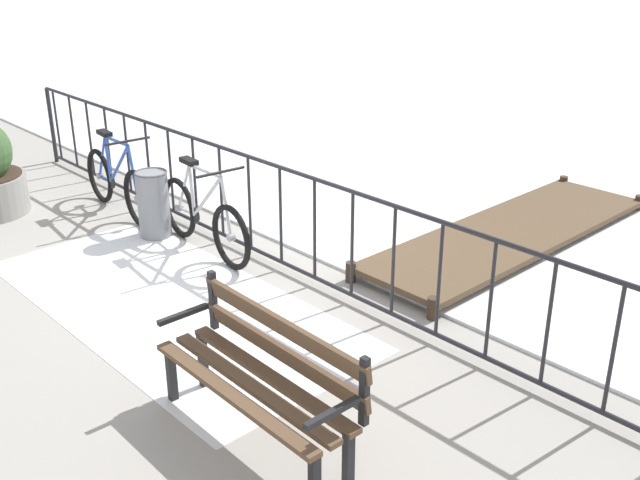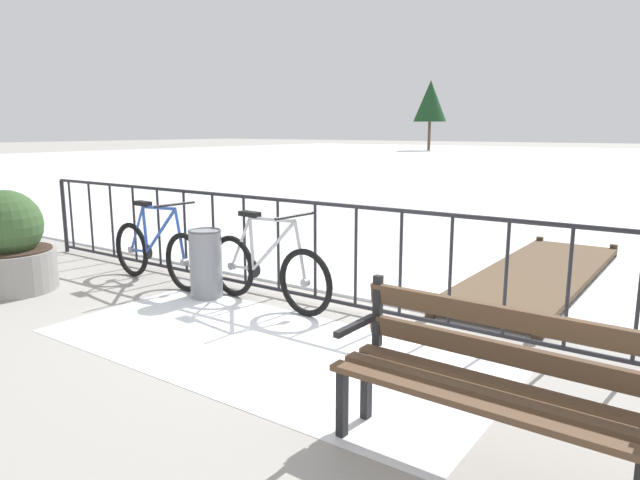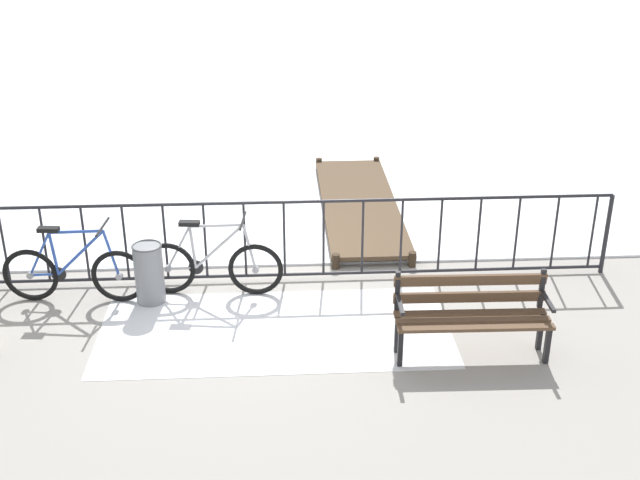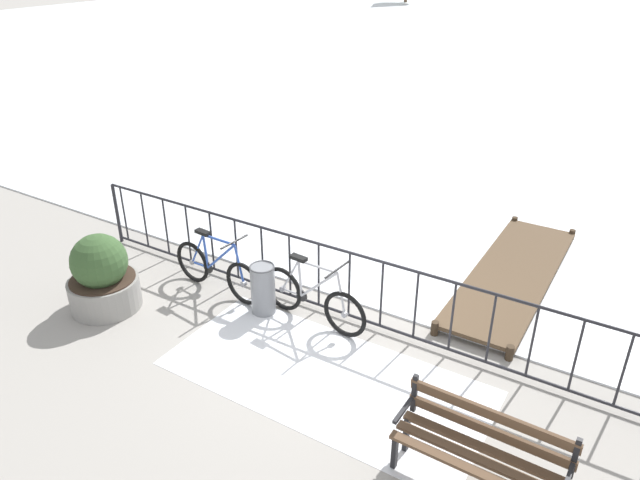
% 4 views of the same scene
% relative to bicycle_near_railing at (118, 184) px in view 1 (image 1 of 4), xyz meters
% --- Properties ---
extents(ground_plane, '(160.00, 160.00, 0.00)m').
position_rel_bicycle_near_railing_xyz_m(ground_plane, '(1.99, 0.38, -0.37)').
color(ground_plane, '#9E9991').
extents(snow_patch, '(3.89, 1.79, 0.01)m').
position_rel_bicycle_near_railing_xyz_m(snow_patch, '(2.34, -0.82, -0.36)').
color(snow_patch, white).
rests_on(snow_patch, ground).
extents(railing_fence, '(9.06, 0.06, 1.07)m').
position_rel_bicycle_near_railing_xyz_m(railing_fence, '(1.99, 0.38, 0.19)').
color(railing_fence, '#232328').
rests_on(railing_fence, ground).
extents(bicycle_near_railing, '(1.71, 0.52, 0.97)m').
position_rel_bicycle_near_railing_xyz_m(bicycle_near_railing, '(0.00, 0.00, 0.00)').
color(bicycle_near_railing, black).
rests_on(bicycle_near_railing, ground).
extents(bicycle_second, '(1.71, 0.52, 0.97)m').
position_rel_bicycle_near_railing_xyz_m(bicycle_second, '(1.59, 0.09, 0.00)').
color(bicycle_second, black).
rests_on(bicycle_second, ground).
extents(park_bench, '(1.61, 0.51, 0.89)m').
position_rel_bicycle_near_railing_xyz_m(park_bench, '(4.38, -1.39, 0.14)').
color(park_bench, brown).
rests_on(park_bench, ground).
extents(trash_bin, '(0.35, 0.35, 0.73)m').
position_rel_bicycle_near_railing_xyz_m(trash_bin, '(0.88, -0.06, 0.00)').
color(trash_bin, gray).
rests_on(trash_bin, ground).
extents(wooden_dock, '(1.10, 3.92, 0.20)m').
position_rel_bicycle_near_railing_xyz_m(wooden_dock, '(3.62, 2.59, -0.25)').
color(wooden_dock, brown).
rests_on(wooden_dock, ground).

